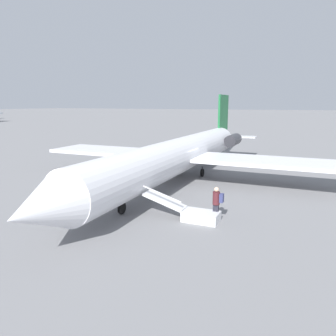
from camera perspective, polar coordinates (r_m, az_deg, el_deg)
ground_plane at (r=24.73m, az=1.69°, el=-2.40°), size 600.00×600.00×0.00m
airplane_main at (r=25.20m, az=2.51°, el=2.50°), size 30.74×23.29×6.72m
boarding_stairs at (r=16.71m, az=4.42°, el=-7.82°), size 1.16×4.05×1.68m
passenger at (r=16.57m, az=8.51°, el=-5.79°), size 0.36×0.54×1.74m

